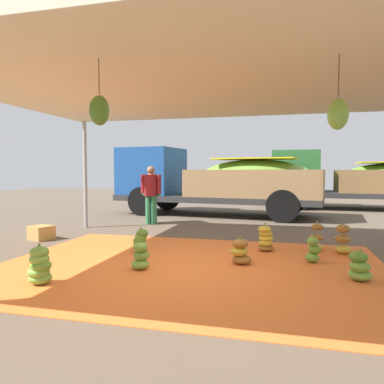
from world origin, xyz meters
name	(u,v)px	position (x,y,z in m)	size (l,w,h in m)	color
ground_plane	(220,235)	(0.00, 3.00, 0.00)	(40.00, 40.00, 0.00)	brown
tarp_orange	(189,267)	(0.00, 0.00, 0.01)	(6.28, 4.74, 0.01)	orange
tent_canopy	(188,86)	(0.01, -0.10, 2.89)	(8.00, 7.00, 2.98)	#9EA0A5
banana_bunch_0	(241,252)	(0.80, 0.36, 0.20)	(0.42, 0.42, 0.46)	#996628
banana_bunch_1	(343,240)	(2.58, 1.60, 0.26)	(0.41, 0.41, 0.59)	gold
banana_bunch_2	(313,251)	(1.98, 0.76, 0.21)	(0.32, 0.31, 0.48)	#6B9E38
banana_bunch_3	(40,267)	(-1.74, -1.41, 0.26)	(0.42, 0.40, 0.56)	#6B9E38
banana_bunch_4	(316,238)	(2.12, 1.77, 0.25)	(0.37, 0.38, 0.58)	gold
banana_bunch_5	(140,242)	(-1.14, 0.73, 0.22)	(0.36, 0.36, 0.49)	#75A83D
banana_bunch_6	(360,267)	(2.54, -0.16, 0.20)	(0.39, 0.40, 0.46)	#75A83D
banana_bunch_7	(266,239)	(1.16, 1.48, 0.24)	(0.42, 0.43, 0.55)	#996628
banana_bunch_8	(141,257)	(-0.70, -0.35, 0.21)	(0.40, 0.40, 0.47)	#75A83D
cargo_truck_main	(212,180)	(-0.98, 6.97, 1.25)	(7.32, 3.14, 2.40)	#2D2D2D
cargo_truck_far	(351,179)	(4.17, 10.40, 1.23)	(6.76, 2.78, 2.40)	#2D2D2D
worker_0	(151,190)	(-2.29, 4.36, 0.99)	(0.62, 0.38, 1.70)	#337A4C
worker_1	(152,193)	(-2.34, 4.57, 0.91)	(0.57, 0.35, 1.56)	navy
crate_1	(41,233)	(-3.86, 1.46, 0.16)	(0.48, 0.43, 0.31)	#B78947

